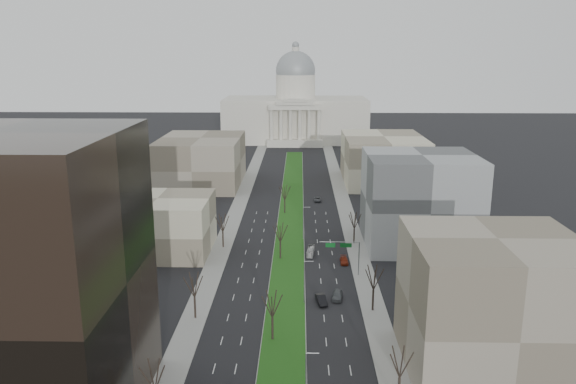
# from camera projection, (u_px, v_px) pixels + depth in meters

# --- Properties ---
(ground) EXTENTS (600.00, 600.00, 0.00)m
(ground) POSITION_uv_depth(u_px,v_px,m) (291.00, 213.00, 177.01)
(ground) COLOR black
(ground) RESTS_ON ground
(median) EXTENTS (8.00, 222.03, 0.20)m
(median) POSITION_uv_depth(u_px,v_px,m) (291.00, 214.00, 176.00)
(median) COLOR #999993
(median) RESTS_ON ground
(sidewalk_left) EXTENTS (5.00, 330.00, 0.15)m
(sidewalk_left) POSITION_uv_depth(u_px,v_px,m) (226.00, 238.00, 153.12)
(sidewalk_left) COLOR gray
(sidewalk_left) RESTS_ON ground
(sidewalk_right) EXTENTS (5.00, 330.00, 0.15)m
(sidewalk_right) POSITION_uv_depth(u_px,v_px,m) (354.00, 239.00, 152.39)
(sidewalk_right) COLOR gray
(sidewalk_right) RESTS_ON ground
(capitol) EXTENTS (80.00, 46.00, 55.00)m
(capitol) POSITION_uv_depth(u_px,v_px,m) (295.00, 112.00, 318.07)
(capitol) COLOR beige
(capitol) RESTS_ON ground
(building_beige_left) EXTENTS (26.00, 22.00, 14.00)m
(building_beige_left) POSITION_uv_depth(u_px,v_px,m) (159.00, 225.00, 142.06)
(building_beige_left) COLOR gray
(building_beige_left) RESTS_ON ground
(building_tan_right) EXTENTS (26.00, 24.00, 22.00)m
(building_tan_right) POSITION_uv_depth(u_px,v_px,m) (491.00, 305.00, 88.31)
(building_tan_right) COLOR #796F5D
(building_tan_right) RESTS_ON ground
(building_grey_right) EXTENTS (28.00, 26.00, 24.00)m
(building_grey_right) POSITION_uv_depth(u_px,v_px,m) (420.00, 200.00, 146.22)
(building_grey_right) COLOR #57595C
(building_grey_right) RESTS_ON ground
(building_far_left) EXTENTS (30.00, 40.00, 18.00)m
(building_far_left) POSITION_uv_depth(u_px,v_px,m) (201.00, 161.00, 214.33)
(building_far_left) COLOR #796F5D
(building_far_left) RESTS_ON ground
(building_far_right) EXTENTS (30.00, 40.00, 18.00)m
(building_far_right) POSITION_uv_depth(u_px,v_px,m) (383.00, 159.00, 217.71)
(building_far_right) COLOR gray
(building_far_right) RESTS_ON ground
(tree_left_near) EXTENTS (5.10, 5.10, 9.18)m
(tree_left_near) POSITION_uv_depth(u_px,v_px,m) (154.00, 375.00, 76.86)
(tree_left_near) COLOR black
(tree_left_near) RESTS_ON ground
(tree_left_mid) EXTENTS (5.40, 5.40, 9.72)m
(tree_left_mid) POSITION_uv_depth(u_px,v_px,m) (194.00, 284.00, 105.85)
(tree_left_mid) COLOR black
(tree_left_mid) RESTS_ON ground
(tree_left_far) EXTENTS (5.28, 5.28, 9.50)m
(tree_left_far) POSITION_uv_depth(u_px,v_px,m) (223.00, 222.00, 144.67)
(tree_left_far) COLOR black
(tree_left_far) RESTS_ON ground
(tree_right_near) EXTENTS (5.16, 5.16, 9.29)m
(tree_right_near) POSITION_uv_depth(u_px,v_px,m) (400.00, 362.00, 80.00)
(tree_right_near) COLOR black
(tree_right_near) RESTS_ON ground
(tree_right_mid) EXTENTS (5.52, 5.52, 9.94)m
(tree_right_mid) POSITION_uv_depth(u_px,v_px,m) (374.00, 277.00, 108.97)
(tree_right_mid) COLOR black
(tree_right_mid) RESTS_ON ground
(tree_right_far) EXTENTS (5.04, 5.04, 9.07)m
(tree_right_far) POSITION_uv_depth(u_px,v_px,m) (355.00, 220.00, 147.91)
(tree_right_far) COLOR black
(tree_right_far) RESTS_ON ground
(tree_median_a) EXTENTS (5.40, 5.40, 9.72)m
(tree_median_a) POSITION_uv_depth(u_px,v_px,m) (272.00, 304.00, 97.78)
(tree_median_a) COLOR black
(tree_median_a) RESTS_ON ground
(tree_median_b) EXTENTS (5.40, 5.40, 9.72)m
(tree_median_b) POSITION_uv_depth(u_px,v_px,m) (280.00, 232.00, 136.56)
(tree_median_b) COLOR black
(tree_median_b) RESTS_ON ground
(tree_median_c) EXTENTS (5.40, 5.40, 9.72)m
(tree_median_c) POSITION_uv_depth(u_px,v_px,m) (285.00, 192.00, 175.34)
(tree_median_c) COLOR black
(tree_median_c) RESTS_ON ground
(streetlamp_median_a) EXTENTS (1.90, 0.20, 9.16)m
(streetlamp_median_a) POSITION_uv_depth(u_px,v_px,m) (306.00, 380.00, 78.80)
(streetlamp_median_a) COLOR gray
(streetlamp_median_a) RESTS_ON ground
(streetlamp_median_b) EXTENTS (1.90, 0.20, 9.16)m
(streetlamp_median_b) POSITION_uv_depth(u_px,v_px,m) (305.00, 281.00, 112.74)
(streetlamp_median_b) COLOR gray
(streetlamp_median_b) RESTS_ON ground
(streetlamp_median_c) EXTENTS (1.90, 0.20, 9.16)m
(streetlamp_median_c) POSITION_uv_depth(u_px,v_px,m) (304.00, 222.00, 151.52)
(streetlamp_median_c) COLOR gray
(streetlamp_median_c) RESTS_ON ground
(mast_arm_signs) EXTENTS (9.12, 0.24, 8.09)m
(mast_arm_signs) POSITION_uv_depth(u_px,v_px,m) (347.00, 250.00, 126.79)
(mast_arm_signs) COLOR gray
(mast_arm_signs) RESTS_ON ground
(car_grey_near) EXTENTS (2.78, 5.22, 1.69)m
(car_grey_near) POSITION_uv_depth(u_px,v_px,m) (337.00, 295.00, 115.77)
(car_grey_near) COLOR #494E51
(car_grey_near) RESTS_ON ground
(car_black) EXTENTS (2.57, 5.25, 1.66)m
(car_black) POSITION_uv_depth(u_px,v_px,m) (321.00, 299.00, 113.79)
(car_black) COLOR black
(car_black) RESTS_ON ground
(car_red) EXTENTS (1.89, 4.63, 1.34)m
(car_red) POSITION_uv_depth(u_px,v_px,m) (344.00, 260.00, 135.40)
(car_red) COLOR maroon
(car_red) RESTS_ON ground
(car_grey_far) EXTENTS (2.29, 4.83, 1.33)m
(car_grey_far) POSITION_uv_depth(u_px,v_px,m) (318.00, 199.00, 191.22)
(car_grey_far) COLOR #494B51
(car_grey_far) RESTS_ON ground
(box_van) EXTENTS (2.24, 6.66, 1.82)m
(box_van) POSITION_uv_depth(u_px,v_px,m) (311.00, 251.00, 141.02)
(box_van) COLOR silver
(box_van) RESTS_ON ground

